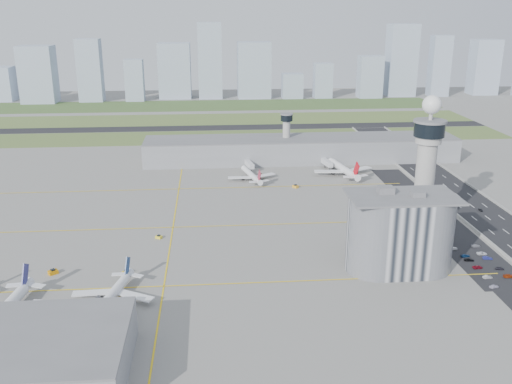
{
  "coord_description": "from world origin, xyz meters",
  "views": [
    {
      "loc": [
        -21.25,
        -224.09,
        99.8
      ],
      "look_at": [
        0.0,
        35.0,
        15.0
      ],
      "focal_mm": 40.0,
      "sensor_mm": 36.0,
      "label": 1
    }
  ],
  "objects": [
    {
      "name": "grass_strip_2",
      "position": [
        -20.0,
        380.0,
        0.04
      ],
      "size": [
        480.0,
        70.0,
        0.08
      ],
      "primitive_type": "cube",
      "color": "#3F5B2B",
      "rests_on": "ground"
    },
    {
      "name": "tug_2",
      "position": [
        -54.15,
        -38.48,
        0.85
      ],
      "size": [
        2.88,
        3.42,
        1.69
      ],
      "primitive_type": null,
      "rotation": [
        0.0,
        0.0,
        -2.79
      ],
      "color": "#ECB00D",
      "rests_on": "ground"
    },
    {
      "name": "skyline_bldg_10",
      "position": [
        73.27,
        423.68,
        13.87
      ],
      "size": [
        23.01,
        18.41,
        27.75
      ],
      "primitive_type": "cube",
      "color": "#9EADC1",
      "rests_on": "ground"
    },
    {
      "name": "car_lot_1",
      "position": [
        83.92,
        -33.65,
        0.62
      ],
      "size": [
        3.92,
        1.79,
        1.25
      ],
      "primitive_type": "imported",
      "rotation": [
        0.0,
        0.0,
        1.7
      ],
      "color": "#9A9B9B",
      "rests_on": "ground"
    },
    {
      "name": "admin_building",
      "position": [
        51.99,
        -22.0,
        15.3
      ],
      "size": [
        42.0,
        24.0,
        33.5
      ],
      "color": "#B2B2B7",
      "rests_on": "ground"
    },
    {
      "name": "barrier_left",
      "position": [
        101.0,
        0.0,
        0.6
      ],
      "size": [
        0.6,
        500.0,
        1.2
      ],
      "primitive_type": "cube",
      "color": "#9E9E99",
      "rests_on": "ground"
    },
    {
      "name": "car_lot_7",
      "position": [
        92.65,
        -33.58,
        0.66
      ],
      "size": [
        4.56,
        1.9,
        1.32
      ],
      "primitive_type": "imported",
      "rotation": [
        0.0,
        0.0,
        1.58
      ],
      "color": "#952E0D",
      "rests_on": "ground"
    },
    {
      "name": "skyline_bldg_7",
      "position": [
        -59.44,
        436.89,
        30.61
      ],
      "size": [
        35.76,
        28.61,
        61.22
      ],
      "primitive_type": "cube",
      "color": "#9EADC1",
      "rests_on": "ground"
    },
    {
      "name": "terminal_pier",
      "position": [
        40.0,
        148.0,
        7.9
      ],
      "size": [
        210.0,
        32.0,
        15.8
      ],
      "color": "gray",
      "rests_on": "ground"
    },
    {
      "name": "tug_3",
      "position": [
        -45.58,
        17.04,
        0.81
      ],
      "size": [
        3.38,
        3.06,
        1.62
      ],
      "primitive_type": null,
      "rotation": [
        0.0,
        0.0,
        -2.09
      ],
      "color": "gold",
      "rests_on": "ground"
    },
    {
      "name": "car_hw_1",
      "position": [
        115.94,
        40.13,
        0.55
      ],
      "size": [
        1.31,
        3.41,
        1.11
      ],
      "primitive_type": "imported",
      "rotation": [
        0.0,
        0.0,
        -0.04
      ],
      "color": "black",
      "rests_on": "ground"
    },
    {
      "name": "car_lot_5",
      "position": [
        82.01,
        -6.05,
        0.57
      ],
      "size": [
        3.62,
        1.71,
        1.15
      ],
      "primitive_type": "imported",
      "rotation": [
        0.0,
        0.0,
        1.72
      ],
      "color": "silver",
      "rests_on": "ground"
    },
    {
      "name": "car_lot_9",
      "position": [
        92.07,
        -16.82,
        0.64
      ],
      "size": [
        4.06,
        1.93,
        1.28
      ],
      "primitive_type": "imported",
      "rotation": [
        0.0,
        0.0,
        1.42
      ],
      "color": "navy",
      "rests_on": "ground"
    },
    {
      "name": "car_hw_2",
      "position": [
        121.53,
        121.38,
        0.63
      ],
      "size": [
        2.31,
        4.62,
        1.25
      ],
      "primitive_type": "imported",
      "rotation": [
        0.0,
        0.0,
        -0.05
      ],
      "color": "navy",
      "rests_on": "ground"
    },
    {
      "name": "grass_strip_1",
      "position": [
        -20.0,
        300.0,
        0.04
      ],
      "size": [
        480.0,
        60.0,
        0.08
      ],
      "primitive_type": "cube",
      "color": "#546F34",
      "rests_on": "ground"
    },
    {
      "name": "landside_road",
      "position": [
        90.0,
        -10.0,
        0.04
      ],
      "size": [
        18.0,
        260.0,
        0.08
      ],
      "primitive_type": "cube",
      "color": "black",
      "rests_on": "ground"
    },
    {
      "name": "skyline_bldg_6",
      "position": [
        -102.68,
        417.9,
        22.6
      ],
      "size": [
        20.04,
        16.03,
        45.2
      ],
      "primitive_type": "cube",
      "color": "#9EADC1",
      "rests_on": "ground"
    },
    {
      "name": "taxiway_line_h_0",
      "position": [
        -40.0,
        -30.0,
        0.01
      ],
      "size": [
        260.0,
        0.6,
        0.01
      ],
      "primitive_type": "cube",
      "color": "yellow",
      "rests_on": "ground"
    },
    {
      "name": "grass_strip_0",
      "position": [
        -20.0,
        225.0,
        0.04
      ],
      "size": [
        480.0,
        50.0,
        0.08
      ],
      "primitive_type": "cube",
      "color": "#4A612E",
      "rests_on": "ground"
    },
    {
      "name": "car_lot_4",
      "position": [
        83.85,
        -13.87,
        0.66
      ],
      "size": [
        4.06,
        2.13,
        1.32
      ],
      "primitive_type": "imported",
      "rotation": [
        0.0,
        0.0,
        1.73
      ],
      "color": "navy",
      "rests_on": "ground"
    },
    {
      "name": "parking_lot",
      "position": [
        88.0,
        -22.0,
        0.05
      ],
      "size": [
        20.0,
        44.0,
        0.1
      ],
      "primitive_type": "cube",
      "color": "black",
      "rests_on": "ground"
    },
    {
      "name": "car_lot_2",
      "position": [
        84.11,
        -24.79,
        0.57
      ],
      "size": [
        4.33,
        2.44,
        1.14
      ],
      "primitive_type": "imported",
      "rotation": [
        0.0,
        0.0,
        1.71
      ],
      "color": "maroon",
      "rests_on": "ground"
    },
    {
      "name": "jet_bridge_near_1",
      "position": [
        -83.0,
        -61.0,
        2.85
      ],
      "size": [
        5.39,
        14.31,
        5.7
      ],
      "primitive_type": null,
      "rotation": [
        0.0,
        0.0,
        1.4
      ],
      "color": "silver",
      "rests_on": "ground"
    },
    {
      "name": "skyline_bldg_15",
      "position": [
        302.83,
        435.54,
        31.7
      ],
      "size": [
        30.25,
        24.2,
        63.4
      ],
      "primitive_type": "cube",
      "color": "#9EADC1",
      "rests_on": "ground"
    },
    {
      "name": "airplane_far_a",
      "position": [
        3.02,
        105.63,
        4.92
      ],
      "size": [
        36.94,
        40.89,
        9.83
      ],
      "primitive_type": null,
      "rotation": [
        0.0,
        0.0,
        1.8
      ],
      "color": "white",
      "rests_on": "ground"
    },
    {
      "name": "car_lot_3",
      "position": [
        83.74,
        -17.76,
        0.59
      ],
      "size": [
        4.24,
        2.2,
        1.17
      ],
      "primitive_type": "imported",
      "rotation": [
        0.0,
        0.0,
        1.43
      ],
      "color": "black",
      "rests_on": "ground"
    },
    {
      "name": "jet_bridge_far_0",
      "position": [
        2.0,
        132.0,
        2.85
      ],
      "size": [
        5.39,
        14.31,
        5.7
      ],
      "primitive_type": null,
      "rotation": [
        0.0,
        0.0,
        -1.4
      ],
      "color": "silver",
      "rests_on": "ground"
    },
    {
      "name": "skyline_bldg_11",
      "position": [
        108.28,
        423.34,
        19.48
      ],
      "size": [
        20.22,
        16.18,
        38.97
      ],
      "primitive_type": "cube",
      "color": "#9EADC1",
      "rests_on": "ground"
    },
    {
      "name": "car_hw_4",
      "position": [
        109.16,
        179.61,
        0.6
      ],
      "size": [
        1.54,
        3.59,
        1.21
      ],
      "primitive_type": "imported",
      "rotation": [
        0.0,
        0.0,
        -0.03
      ],
      "color": "#8D949A",
      "rests_on": "ground"
    },
    {
      "name": "secondary_tower",
      "position": [
        30.0,
        150.0,
        18.8
      ],
      "size": [
        8.6,
        8.6,
        31.9
      ],
      "color": "#ADAAA5",
      "rests_on": "ground"
    },
    {
      "name": "car_lot_10",
      "position": [
        91.93,
        -12.11,
        0.6
      ],
      "size": [
        4.52,
        2.5,
        1.2
      ],
      "primitive_type": "imported",
      "rotation": [
        0.0,
        0.0,
        1.45
      ],
      "color": "white",
      "rests_on": "ground"
    },
    {
      "name": "car_lot_11",
      "position": [
        92.99,
        -4.15,
        0.58
      ],
      "size": [
        4.17,
        2.19,
        1.15
      ],
      "primitive_type": "imported",
      "rotation": [
        0.0,
        0.0,
        1.72
      ],
      "color": "gray",
      "rests_on": "ground"
    },
    {
      "name": "car_lot_0",
      "position": [
        82.72,
        -41.31,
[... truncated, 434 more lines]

